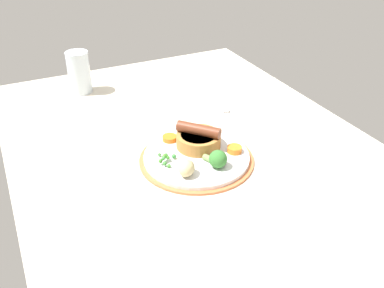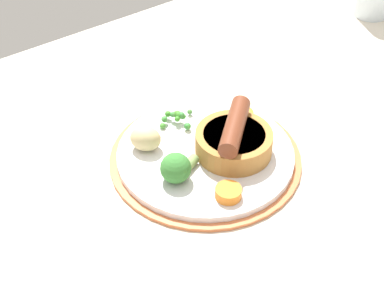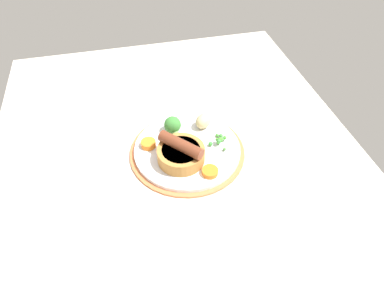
# 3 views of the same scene
# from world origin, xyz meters

# --- Properties ---
(dining_table) EXTENTS (1.10, 0.80, 0.03)m
(dining_table) POSITION_xyz_m (0.00, 0.00, 0.01)
(dining_table) COLOR beige
(dining_table) RESTS_ON ground
(dinner_plate) EXTENTS (0.25, 0.25, 0.01)m
(dinner_plate) POSITION_xyz_m (0.06, -0.02, 0.04)
(dinner_plate) COLOR #CC6B3D
(dinner_plate) RESTS_ON dining_table
(sausage_pudding) EXTENTS (0.10, 0.10, 0.05)m
(sausage_pudding) POSITION_xyz_m (0.03, 0.00, 0.06)
(sausage_pudding) COLOR #AD7538
(sausage_pudding) RESTS_ON dinner_plate
(pea_pile) EXTENTS (0.05, 0.04, 0.02)m
(pea_pile) POSITION_xyz_m (0.06, -0.09, 0.05)
(pea_pile) COLOR #3F8B3A
(pea_pile) RESTS_ON dinner_plate
(broccoli_floret_near) EXTENTS (0.06, 0.04, 0.04)m
(broccoli_floret_near) POSITION_xyz_m (0.12, 0.00, 0.06)
(broccoli_floret_near) COLOR #387A33
(broccoli_floret_near) RESTS_ON dinner_plate
(potato_chunk_0) EXTENTS (0.05, 0.05, 0.03)m
(potato_chunk_0) POSITION_xyz_m (0.12, -0.07, 0.06)
(potato_chunk_0) COLOR #CCB77F
(potato_chunk_0) RESTS_ON dinner_plate
(carrot_slice_2) EXTENTS (0.04, 0.04, 0.01)m
(carrot_slice_2) POSITION_xyz_m (-0.02, -0.05, 0.05)
(carrot_slice_2) COLOR orange
(carrot_slice_2) RESTS_ON dinner_plate
(carrot_slice_3) EXTENTS (0.04, 0.04, 0.01)m
(carrot_slice_3) POSITION_xyz_m (0.08, 0.06, 0.05)
(carrot_slice_3) COLOR orange
(carrot_slice_3) RESTS_ON dinner_plate
(fork) EXTENTS (0.17, 0.08, 0.01)m
(fork) POSITION_xyz_m (-0.19, 0.18, 0.03)
(fork) COLOR silver
(fork) RESTS_ON dining_table
(drinking_glass) EXTENTS (0.06, 0.06, 0.12)m
(drinking_glass) POSITION_xyz_m (-0.40, -0.16, 0.09)
(drinking_glass) COLOR silver
(drinking_glass) RESTS_ON dining_table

